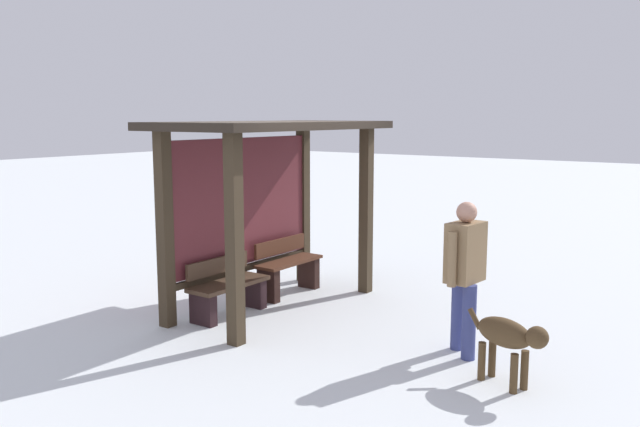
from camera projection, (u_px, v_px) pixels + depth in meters
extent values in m
plane|color=silver|center=(275.00, 307.00, 8.46)|extent=(60.00, 60.00, 0.00)
cube|color=#3A2E1F|center=(234.00, 241.00, 6.92)|extent=(0.15, 0.15, 2.26)
cube|color=#3A2E1F|center=(366.00, 211.00, 9.04)|extent=(0.15, 0.15, 2.26)
cube|color=#3A2E1F|center=(165.00, 230.00, 7.54)|extent=(0.15, 0.15, 2.26)
cube|color=#3A2E1F|center=(303.00, 205.00, 9.66)|extent=(0.15, 0.15, 2.26)
cube|color=black|center=(274.00, 125.00, 8.12)|extent=(3.13, 1.58, 0.10)
cube|color=maroon|center=(242.00, 201.00, 8.57)|extent=(2.48, 0.08, 1.64)
cube|color=#3A2E1F|center=(245.00, 268.00, 8.69)|extent=(2.48, 0.06, 0.08)
cube|color=#463122|center=(229.00, 284.00, 8.06)|extent=(1.09, 0.40, 0.05)
cube|color=#463122|center=(218.00, 265.00, 8.13)|extent=(1.03, 0.04, 0.20)
cube|color=black|center=(253.00, 293.00, 8.45)|extent=(0.12, 0.34, 0.37)
cube|color=black|center=(203.00, 309.00, 7.73)|extent=(0.12, 0.34, 0.37)
cube|color=#4E2B1B|center=(289.00, 262.00, 9.00)|extent=(1.09, 0.35, 0.04)
cube|color=#4E2B1B|center=(280.00, 246.00, 9.06)|extent=(1.03, 0.04, 0.20)
cube|color=black|center=(309.00, 272.00, 9.40)|extent=(0.12, 0.30, 0.44)
cube|color=black|center=(268.00, 285.00, 8.68)|extent=(0.12, 0.30, 0.44)
cube|color=#8E6F4B|center=(465.00, 252.00, 6.65)|extent=(0.45, 0.30, 0.61)
sphere|color=tan|center=(467.00, 212.00, 6.59)|extent=(0.21, 0.21, 0.21)
cylinder|color=#39417C|center=(469.00, 322.00, 6.61)|extent=(0.15, 0.15, 0.77)
cylinder|color=#39417C|center=(458.00, 314.00, 6.89)|extent=(0.15, 0.15, 0.77)
cylinder|color=#8E6F4B|center=(452.00, 259.00, 6.46)|extent=(0.10, 0.10, 0.55)
cylinder|color=#8E6F4B|center=(478.00, 251.00, 6.85)|extent=(0.10, 0.10, 0.55)
ellipsoid|color=#4E3821|center=(504.00, 332.00, 5.96)|extent=(0.41, 0.62, 0.26)
sphere|color=#4E3821|center=(537.00, 338.00, 5.67)|extent=(0.20, 0.20, 0.20)
cylinder|color=#4E3821|center=(475.00, 319.00, 6.24)|extent=(0.10, 0.17, 0.19)
cylinder|color=#4E3821|center=(514.00, 374.00, 5.82)|extent=(0.07, 0.07, 0.36)
cylinder|color=#4E3821|center=(524.00, 370.00, 5.90)|extent=(0.07, 0.07, 0.36)
cylinder|color=#4E3821|center=(482.00, 361.00, 6.12)|extent=(0.07, 0.07, 0.36)
cylinder|color=#4E3821|center=(492.00, 358.00, 6.20)|extent=(0.07, 0.07, 0.36)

